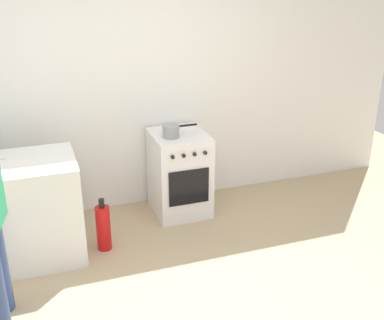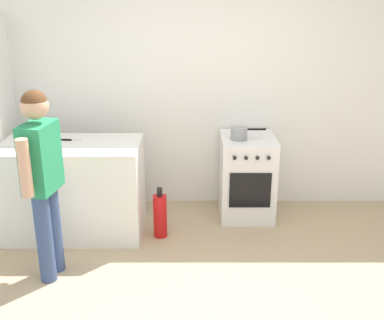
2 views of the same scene
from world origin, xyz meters
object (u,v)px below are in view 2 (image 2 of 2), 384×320
oven_left (247,176)px  knife_utility (18,147)px  pot (240,133)px  fire_extinguisher (161,215)px  person (43,172)px  knife_paring (70,140)px

oven_left → knife_utility: bearing=-167.2°
pot → fire_extinguisher: (-0.77, -0.40, -0.69)m
knife_utility → person: (0.42, -0.65, 0.02)m
knife_utility → oven_left: bearing=12.8°
knife_utility → fire_extinguisher: 1.45m
person → knife_paring: bearing=90.1°
person → fire_extinguisher: bearing=37.7°
oven_left → person: 2.13m
pot → knife_paring: bearing=-173.1°
oven_left → fire_extinguisher: size_ratio=1.70×
pot → person: 1.94m
oven_left → knife_paring: bearing=-171.1°
pot → fire_extinguisher: bearing=-152.4°
oven_left → knife_paring: knife_paring is taller
oven_left → pot: pot is taller
person → fire_extinguisher: (0.86, 0.66, -0.70)m
knife_paring → pot: bearing=6.9°
knife_paring → fire_extinguisher: 1.12m
oven_left → knife_utility: knife_utility is taller
knife_paring → fire_extinguisher: bearing=-13.5°
oven_left → person: bearing=-146.6°
pot → knife_paring: (-1.63, -0.20, -0.01)m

